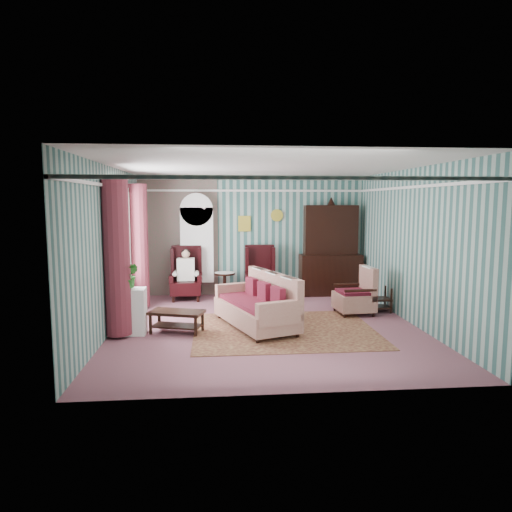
{
  "coord_description": "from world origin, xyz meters",
  "views": [
    {
      "loc": [
        -0.91,
        -8.15,
        2.28
      ],
      "look_at": [
        -0.13,
        0.6,
        1.23
      ],
      "focal_mm": 32.0,
      "sensor_mm": 36.0,
      "label": 1
    }
  ],
  "objects": [
    {
      "name": "wingback_right",
      "position": [
        0.15,
        2.45,
        0.62
      ],
      "size": [
        0.76,
        0.8,
        1.25
      ],
      "primitive_type": "cube",
      "color": "black",
      "rests_on": "floor"
    },
    {
      "name": "coffee_table",
      "position": [
        -1.6,
        -0.27,
        0.19
      ],
      "size": [
        1.03,
        0.71,
        0.39
      ],
      "primitive_type": "cube",
      "rotation": [
        0.0,
        0.0,
        -0.3
      ],
      "color": "black",
      "rests_on": "floor"
    },
    {
      "name": "room_shell",
      "position": [
        -0.62,
        0.18,
        2.01
      ],
      "size": [
        5.53,
        6.02,
        2.91
      ],
      "color": "#36635E",
      "rests_on": "ground"
    },
    {
      "name": "floral_armchair",
      "position": [
        1.89,
        0.75,
        0.47
      ],
      "size": [
        0.83,
        0.85,
        0.94
      ],
      "primitive_type": "cube",
      "rotation": [
        0.0,
        0.0,
        1.64
      ],
      "color": "beige",
      "rests_on": "floor"
    },
    {
      "name": "bookcase",
      "position": [
        -1.35,
        2.84,
        1.12
      ],
      "size": [
        0.8,
        0.28,
        2.24
      ],
      "primitive_type": "cube",
      "color": "silver",
      "rests_on": "floor"
    },
    {
      "name": "floor",
      "position": [
        0.0,
        0.0,
        0.0
      ],
      "size": [
        6.0,
        6.0,
        0.0
      ],
      "primitive_type": "plane",
      "color": "#7F4954",
      "rests_on": "ground"
    },
    {
      "name": "potted_plant_c",
      "position": [
        -2.49,
        -0.21,
        0.99
      ],
      "size": [
        0.24,
        0.24,
        0.38
      ],
      "primitive_type": "imported",
      "rotation": [
        0.0,
        0.0,
        0.16
      ],
      "color": "#1B4A17",
      "rests_on": "plant_stand"
    },
    {
      "name": "seated_woman",
      "position": [
        -1.6,
        2.45,
        0.59
      ],
      "size": [
        0.44,
        0.4,
        1.18
      ],
      "primitive_type": null,
      "color": "white",
      "rests_on": "floor"
    },
    {
      "name": "plant_stand",
      "position": [
        -2.4,
        -0.3,
        0.4
      ],
      "size": [
        0.55,
        0.35,
        0.8
      ],
      "primitive_type": "cube",
      "color": "silver",
      "rests_on": "floor"
    },
    {
      "name": "potted_plant_b",
      "position": [
        -2.37,
        -0.2,
        1.01
      ],
      "size": [
        0.27,
        0.23,
        0.43
      ],
      "primitive_type": "imported",
      "rotation": [
        0.0,
        0.0,
        -0.2
      ],
      "color": "#174917",
      "rests_on": "plant_stand"
    },
    {
      "name": "potted_plant_a",
      "position": [
        -2.41,
        -0.43,
        1.02
      ],
      "size": [
        0.4,
        0.35,
        0.44
      ],
      "primitive_type": "imported",
      "rotation": [
        0.0,
        0.0,
        -0.0
      ],
      "color": "#184F1C",
      "rests_on": "plant_stand"
    },
    {
      "name": "sofa",
      "position": [
        -0.2,
        -0.07,
        0.53
      ],
      "size": [
        1.62,
        2.22,
        1.07
      ],
      "primitive_type": "cube",
      "rotation": [
        0.0,
        0.0,
        1.92
      ],
      "color": "#BEB693",
      "rests_on": "floor"
    },
    {
      "name": "nest_table",
      "position": [
        2.47,
        0.9,
        0.27
      ],
      "size": [
        0.45,
        0.38,
        0.54
      ],
      "primitive_type": "cube",
      "color": "black",
      "rests_on": "floor"
    },
    {
      "name": "rug",
      "position": [
        0.3,
        -0.3,
        0.01
      ],
      "size": [
        3.2,
        2.6,
        0.01
      ],
      "primitive_type": "cube",
      "color": "#4A2018",
      "rests_on": "floor"
    },
    {
      "name": "round_side_table",
      "position": [
        -0.7,
        2.6,
        0.3
      ],
      "size": [
        0.5,
        0.5,
        0.6
      ],
      "primitive_type": "cylinder",
      "color": "black",
      "rests_on": "floor"
    },
    {
      "name": "dresser_hutch",
      "position": [
        1.9,
        2.72,
        1.18
      ],
      "size": [
        1.5,
        0.56,
        2.36
      ],
      "primitive_type": "cube",
      "color": "black",
      "rests_on": "floor"
    },
    {
      "name": "wingback_left",
      "position": [
        -1.6,
        2.45,
        0.62
      ],
      "size": [
        0.76,
        0.8,
        1.25
      ],
      "primitive_type": "cube",
      "color": "black",
      "rests_on": "floor"
    }
  ]
}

